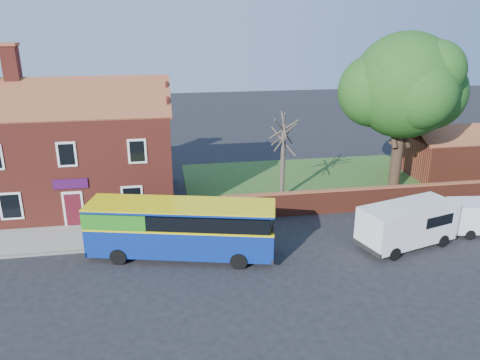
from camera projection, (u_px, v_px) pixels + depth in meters
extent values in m
plane|color=black|center=(201.00, 281.00, 22.66)|extent=(120.00, 120.00, 0.00)
cube|color=gray|center=(71.00, 238.00, 26.91)|extent=(18.00, 3.50, 0.12)
cube|color=slate|center=(65.00, 252.00, 25.28)|extent=(18.00, 0.15, 0.14)
cube|color=#426B28|center=(351.00, 179.00, 36.79)|extent=(26.00, 12.00, 0.04)
cube|color=maroon|center=(80.00, 157.00, 31.21)|extent=(12.00, 8.00, 6.50)
cube|color=brown|center=(67.00, 99.00, 27.95)|extent=(12.30, 4.08, 2.16)
cube|color=brown|center=(77.00, 89.00, 31.67)|extent=(12.30, 4.08, 2.16)
cube|color=maroon|center=(11.00, 64.00, 28.65)|extent=(0.90, 0.90, 2.20)
cube|color=black|center=(67.00, 154.00, 27.01)|extent=(1.10, 0.06, 1.50)
cube|color=#4C0F19|center=(74.00, 210.00, 28.15)|extent=(0.95, 0.04, 2.10)
cube|color=silver|center=(74.00, 209.00, 28.15)|extent=(1.20, 0.06, 2.30)
cube|color=#3A0D3D|center=(70.00, 184.00, 27.58)|extent=(2.00, 0.06, 0.60)
cube|color=maroon|center=(387.00, 198.00, 30.96)|extent=(22.00, 0.30, 1.50)
cube|color=brown|center=(389.00, 187.00, 30.70)|extent=(22.00, 0.38, 0.10)
cube|color=maroon|center=(459.00, 156.00, 37.70)|extent=(8.00, 5.00, 3.00)
cube|color=brown|center=(472.00, 135.00, 35.86)|extent=(8.20, 2.56, 1.24)
cube|color=brown|center=(453.00, 128.00, 38.19)|extent=(8.20, 2.56, 1.24)
cube|color=navy|center=(182.00, 237.00, 24.72)|extent=(10.03, 4.68, 1.55)
cube|color=yellow|center=(181.00, 223.00, 24.47)|extent=(10.05, 4.70, 0.10)
cube|color=black|center=(181.00, 215.00, 24.32)|extent=(9.66, 4.60, 0.77)
cube|color=#25831C|center=(121.00, 214.00, 24.54)|extent=(3.80, 3.19, 0.83)
cube|color=navy|center=(180.00, 206.00, 24.15)|extent=(10.03, 4.68, 0.14)
cube|color=yellow|center=(180.00, 205.00, 24.12)|extent=(10.08, 4.73, 0.06)
cylinder|color=black|center=(119.00, 256.00, 24.10)|extent=(0.92, 0.48, 0.88)
cylinder|color=black|center=(131.00, 237.00, 26.24)|extent=(0.92, 0.48, 0.88)
cylinder|color=black|center=(239.00, 261.00, 23.66)|extent=(0.92, 0.48, 0.88)
cylinder|color=black|center=(242.00, 241.00, 25.80)|extent=(0.92, 0.48, 0.88)
cube|color=white|center=(407.00, 223.00, 25.77)|extent=(5.89, 3.64, 2.09)
cube|color=black|center=(441.00, 210.00, 26.68)|extent=(0.60, 1.82, 0.82)
cube|color=black|center=(440.00, 229.00, 27.19)|extent=(0.71, 2.14, 0.26)
cylinder|color=black|center=(394.00, 254.00, 24.51)|extent=(0.76, 0.41, 0.73)
cylinder|color=black|center=(368.00, 238.00, 26.27)|extent=(0.76, 0.41, 0.73)
cylinder|color=black|center=(443.00, 241.00, 25.94)|extent=(0.76, 0.41, 0.73)
cylinder|color=black|center=(415.00, 227.00, 27.71)|extent=(0.76, 0.41, 0.73)
cylinder|color=black|center=(470.00, 235.00, 26.83)|extent=(0.62, 0.29, 0.59)
cylinder|color=black|center=(456.00, 222.00, 28.42)|extent=(0.62, 0.29, 0.59)
cylinder|color=black|center=(396.00, 159.00, 34.10)|extent=(0.81, 0.81, 4.68)
sphere|color=#2F621E|center=(405.00, 85.00, 32.36)|extent=(7.32, 7.32, 7.32)
sphere|color=#2F621E|center=(429.00, 93.00, 33.27)|extent=(5.29, 5.29, 5.29)
sphere|color=#2F621E|center=(374.00, 91.00, 32.76)|extent=(5.09, 5.09, 5.09)
cylinder|color=#4C4238|center=(283.00, 162.00, 32.28)|extent=(0.30, 0.30, 5.33)
cylinder|color=#4C4238|center=(284.00, 135.00, 31.65)|extent=(0.31, 2.60, 2.09)
cylinder|color=#4C4238|center=(284.00, 137.00, 31.71)|extent=(1.36, 1.92, 1.92)
cylinder|color=#4C4238|center=(284.00, 132.00, 31.59)|extent=(2.18, 1.00, 2.12)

